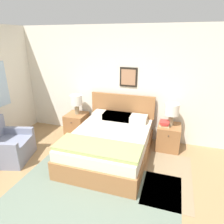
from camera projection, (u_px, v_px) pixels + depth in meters
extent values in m
plane|color=#99754C|center=(70.00, 220.00, 2.71)|extent=(16.00, 16.00, 0.00)
cube|color=silver|center=(123.00, 84.00, 4.66)|extent=(7.52, 0.06, 2.60)
cube|color=black|center=(128.00, 77.00, 4.52)|extent=(0.40, 0.02, 0.44)
cube|color=#9E7051|center=(128.00, 77.00, 4.51)|extent=(0.33, 0.00, 0.35)
cube|color=slate|center=(90.00, 199.00, 3.05)|extent=(2.68, 1.92, 0.01)
cube|color=#897556|center=(168.00, 177.00, 3.54)|extent=(0.79, 1.53, 0.01)
cube|color=#936038|center=(109.00, 151.00, 4.09)|extent=(1.52, 2.00, 0.28)
cube|color=#936038|center=(90.00, 172.00, 3.16)|extent=(1.52, 0.06, 0.08)
cube|color=beige|center=(109.00, 139.00, 4.00)|extent=(1.46, 1.92, 0.27)
cube|color=#936038|center=(122.00, 105.00, 4.72)|extent=(1.52, 0.06, 0.54)
cube|color=#8E9E5B|center=(98.00, 147.00, 3.38)|extent=(1.49, 0.56, 0.06)
cube|color=beige|center=(105.00, 115.00, 4.69)|extent=(0.52, 0.32, 0.14)
cube|color=beige|center=(135.00, 118.00, 4.48)|extent=(0.52, 0.32, 0.14)
cube|color=tan|center=(120.00, 117.00, 4.58)|extent=(0.52, 0.32, 0.14)
cube|color=tan|center=(115.00, 116.00, 4.61)|extent=(0.52, 0.32, 0.14)
cube|color=gray|center=(10.00, 150.00, 4.01)|extent=(0.91, 0.94, 0.41)
cube|color=gray|center=(16.00, 130.00, 4.23)|extent=(0.73, 0.29, 0.14)
cube|color=#936038|center=(77.00, 124.00, 5.03)|extent=(0.48, 0.52, 0.55)
sphere|color=#332D28|center=(71.00, 123.00, 4.74)|extent=(0.02, 0.02, 0.02)
cube|color=#936038|center=(168.00, 137.00, 4.39)|extent=(0.48, 0.52, 0.55)
sphere|color=#332D28|center=(168.00, 136.00, 4.10)|extent=(0.02, 0.02, 0.02)
cylinder|color=gray|center=(77.00, 110.00, 4.92)|extent=(0.11, 0.11, 0.18)
cylinder|color=gray|center=(77.00, 106.00, 4.87)|extent=(0.02, 0.02, 0.06)
cylinder|color=silver|center=(76.00, 100.00, 4.82)|extent=(0.29, 0.29, 0.24)
cylinder|color=gray|center=(171.00, 121.00, 4.28)|extent=(0.11, 0.11, 0.18)
cylinder|color=gray|center=(171.00, 116.00, 4.24)|extent=(0.02, 0.02, 0.06)
cylinder|color=silver|center=(172.00, 109.00, 4.18)|extent=(0.29, 0.29, 0.24)
cube|color=beige|center=(164.00, 125.00, 4.28)|extent=(0.21, 0.20, 0.04)
cube|color=#B7332D|center=(165.00, 123.00, 4.26)|extent=(0.16, 0.24, 0.03)
cube|color=#B7332D|center=(165.00, 122.00, 4.25)|extent=(0.20, 0.23, 0.04)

